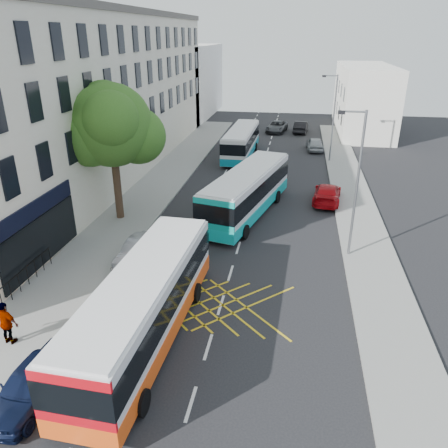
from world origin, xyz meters
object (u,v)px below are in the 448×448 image
at_px(street_tree, 111,126).
at_px(parked_car_silver, 139,250).
at_px(distant_car_grey, 277,127).
at_px(distant_car_dark, 301,127).
at_px(lamp_near, 356,178).
at_px(parked_car_blue, 32,383).
at_px(lamp_far, 333,114).
at_px(bus_near, 145,304).
at_px(distant_car_silver, 315,144).
at_px(red_hatchback, 327,193).
at_px(pedestrian_far, 7,323).
at_px(bus_far, 241,142).
at_px(bus_mid, 247,192).

distance_m(street_tree, parked_car_silver, 8.53).
distance_m(distant_car_grey, distant_car_dark, 3.03).
relative_size(lamp_near, parked_car_blue, 1.96).
bearing_deg(parked_car_silver, distant_car_grey, 88.09).
bearing_deg(lamp_near, lamp_far, 90.00).
relative_size(parked_car_blue, distant_car_grey, 0.86).
relative_size(bus_near, parked_car_blue, 2.76).
xyz_separation_m(bus_near, distant_car_silver, (7.57, 33.33, -0.97)).
bearing_deg(red_hatchback, street_tree, 28.59).
bearing_deg(red_hatchback, lamp_far, -87.01).
height_order(lamp_near, distant_car_silver, lamp_near).
xyz_separation_m(bus_near, pedestrian_far, (-5.29, -1.36, -0.57)).
xyz_separation_m(distant_car_silver, distant_car_dark, (-1.53, 8.92, 0.03)).
relative_size(street_tree, lamp_near, 1.10).
height_order(lamp_near, lamp_far, same).
distance_m(bus_near, distant_car_grey, 42.31).
bearing_deg(street_tree, distant_car_dark, 68.55).
relative_size(bus_far, distant_car_dark, 2.34).
relative_size(distant_car_silver, pedestrian_far, 2.15).
relative_size(parked_car_silver, red_hatchback, 0.84).
bearing_deg(distant_car_grey, street_tree, -98.54).
xyz_separation_m(lamp_far, bus_mid, (-6.32, -14.79, -2.95)).
relative_size(lamp_far, parked_car_silver, 2.04).
distance_m(red_hatchback, distant_car_silver, 15.82).
xyz_separation_m(distant_car_grey, pedestrian_far, (-8.30, -43.54, 0.43)).
xyz_separation_m(lamp_near, bus_near, (-8.80, -8.87, -2.96)).
relative_size(lamp_near, distant_car_grey, 1.67).
height_order(bus_near, parked_car_silver, bus_near).
relative_size(distant_car_dark, pedestrian_far, 2.33).
xyz_separation_m(lamp_near, distant_car_grey, (-5.79, 33.32, -3.95)).
distance_m(bus_mid, parked_car_blue, 18.65).
bearing_deg(distant_car_silver, lamp_near, 89.19).
bearing_deg(distant_car_silver, distant_car_dark, -83.96).
distance_m(bus_near, red_hatchback, 19.33).
height_order(street_tree, bus_far, street_tree).
relative_size(bus_mid, bus_far, 1.12).
bearing_deg(parked_car_blue, bus_mid, 77.92).
bearing_deg(street_tree, parked_car_blue, -78.69).
bearing_deg(parked_car_blue, pedestrian_far, 140.20).
bearing_deg(red_hatchback, distant_car_dark, -78.74).
bearing_deg(distant_car_dark, bus_far, 70.75).
xyz_separation_m(parked_car_blue, red_hatchback, (10.89, 21.31, -0.01)).
bearing_deg(street_tree, parked_car_silver, -58.61).
bearing_deg(parked_car_silver, bus_far, 90.39).
xyz_separation_m(bus_near, bus_far, (0.08, 29.41, -0.14)).
distance_m(parked_car_blue, distant_car_silver, 38.53).
relative_size(distant_car_grey, pedestrian_far, 2.53).
height_order(distant_car_grey, pedestrian_far, pedestrian_far).
bearing_deg(bus_near, pedestrian_far, -163.32).
height_order(lamp_near, parked_car_silver, lamp_near).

